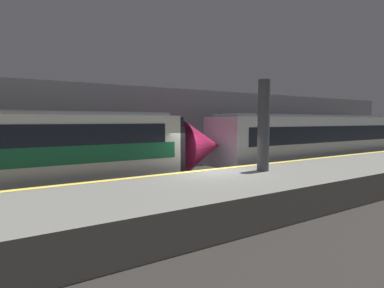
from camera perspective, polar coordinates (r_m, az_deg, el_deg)
name	(u,v)px	position (r m, az deg, el deg)	size (l,w,h in m)	color
ground_plane	(209,195)	(12.40, 3.17, -9.60)	(120.00, 120.00, 0.00)	#282623
platform	(243,192)	(10.68, 9.72, -9.08)	(40.00, 4.20, 1.06)	slate
station_rear_barrier	(144,129)	(17.97, -9.19, 2.81)	(50.00, 0.15, 5.02)	#939399
support_pillar_near	(264,126)	(11.99, 13.47, 3.43)	(0.46, 0.46, 3.55)	#47474C
train_modern	(319,140)	(21.30, 23.07, 0.66)	(20.18, 2.86, 3.38)	black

